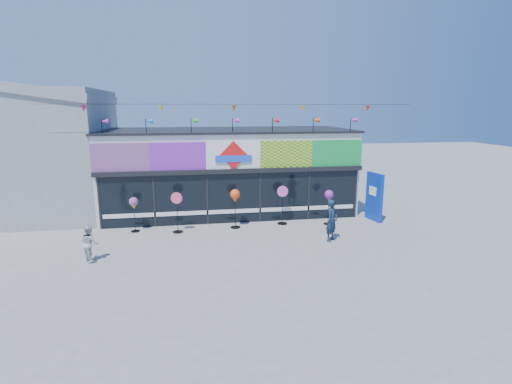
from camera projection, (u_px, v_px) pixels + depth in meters
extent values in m
plane|color=slate|center=(244.00, 248.00, 14.97)|extent=(80.00, 80.00, 0.00)
cube|color=silver|center=(228.00, 171.00, 20.34)|extent=(12.00, 5.00, 4.00)
cube|color=black|center=(234.00, 198.00, 18.05)|extent=(11.60, 0.12, 2.30)
cube|color=black|center=(234.00, 171.00, 17.75)|extent=(12.00, 0.30, 0.20)
cube|color=white|center=(234.00, 211.00, 18.15)|extent=(11.40, 0.10, 0.18)
cube|color=black|center=(227.00, 130.00, 19.91)|extent=(12.20, 5.20, 0.10)
cube|color=black|center=(99.00, 203.00, 17.10)|extent=(0.08, 0.14, 2.30)
cube|color=black|center=(154.00, 201.00, 17.48)|extent=(0.08, 0.14, 2.30)
cube|color=black|center=(207.00, 199.00, 17.85)|extent=(0.08, 0.14, 2.30)
cube|color=black|center=(260.00, 197.00, 18.23)|extent=(0.08, 0.14, 2.30)
cube|color=black|center=(308.00, 195.00, 18.60)|extent=(0.08, 0.14, 2.30)
cube|color=black|center=(355.00, 194.00, 18.97)|extent=(0.08, 0.14, 2.30)
cube|color=red|center=(120.00, 157.00, 16.85)|extent=(2.40, 0.08, 1.20)
cube|color=purple|center=(178.00, 156.00, 17.23)|extent=(2.40, 0.08, 1.20)
cube|color=white|center=(233.00, 155.00, 17.62)|extent=(2.40, 0.08, 1.20)
cube|color=yellow|center=(286.00, 154.00, 18.01)|extent=(2.40, 0.08, 1.20)
cube|color=green|center=(337.00, 153.00, 18.39)|extent=(2.40, 0.08, 1.20)
cube|color=red|center=(233.00, 155.00, 17.56)|extent=(1.27, 0.06, 1.27)
cube|color=blue|center=(234.00, 159.00, 17.58)|extent=(1.60, 0.05, 0.30)
cube|color=purple|center=(142.00, 205.00, 17.48)|extent=(0.78, 0.03, 0.78)
cube|color=orange|center=(173.00, 197.00, 17.63)|extent=(0.92, 0.03, 0.92)
cube|color=green|center=(204.00, 190.00, 17.78)|extent=(0.78, 0.03, 0.78)
cube|color=#D7FF15|center=(234.00, 200.00, 18.11)|extent=(0.92, 0.03, 0.92)
cube|color=#177CC7|center=(263.00, 196.00, 18.29)|extent=(0.78, 0.03, 0.78)
cube|color=orange|center=(291.00, 189.00, 18.45)|extent=(0.92, 0.03, 0.92)
cube|color=green|center=(319.00, 199.00, 18.78)|extent=(0.78, 0.03, 0.78)
cylinder|color=black|center=(102.00, 127.00, 16.69)|extent=(0.03, 0.03, 0.70)
cone|color=purple|center=(105.00, 121.00, 16.66)|extent=(0.30, 0.22, 0.22)
cylinder|color=black|center=(146.00, 127.00, 16.98)|extent=(0.03, 0.03, 0.70)
cone|color=blue|center=(149.00, 121.00, 16.95)|extent=(0.30, 0.22, 0.22)
cylinder|color=black|center=(191.00, 127.00, 17.29)|extent=(0.03, 0.03, 0.70)
cone|color=green|center=(194.00, 121.00, 17.26)|extent=(0.30, 0.22, 0.22)
cylinder|color=black|center=(232.00, 126.00, 17.58)|extent=(0.03, 0.03, 0.70)
cone|color=#C029BA|center=(236.00, 121.00, 17.55)|extent=(0.30, 0.22, 0.22)
cylinder|color=black|center=(272.00, 126.00, 17.87)|extent=(0.03, 0.03, 0.70)
cone|color=red|center=(275.00, 120.00, 17.84)|extent=(0.30, 0.22, 0.22)
cylinder|color=black|center=(313.00, 126.00, 18.18)|extent=(0.03, 0.03, 0.70)
cone|color=#D15213|center=(316.00, 120.00, 18.15)|extent=(0.30, 0.22, 0.22)
cylinder|color=black|center=(351.00, 125.00, 18.47)|extent=(0.03, 0.03, 0.70)
cone|color=purple|center=(354.00, 120.00, 18.44)|extent=(0.30, 0.22, 0.22)
cylinder|color=black|center=(234.00, 104.00, 16.75)|extent=(16.00, 0.01, 0.01)
cone|color=#D1134C|center=(84.00, 109.00, 15.83)|extent=(0.20, 0.20, 0.28)
cone|color=yellow|center=(161.00, 109.00, 16.31)|extent=(0.20, 0.20, 0.28)
cone|color=#C64912|center=(234.00, 109.00, 16.79)|extent=(0.20, 0.20, 0.28)
cone|color=gold|center=(303.00, 109.00, 17.28)|extent=(0.20, 0.20, 0.28)
cone|color=#F72B0D|center=(368.00, 108.00, 17.76)|extent=(0.20, 0.20, 0.28)
cube|color=#949699|center=(22.00, 153.00, 19.48)|extent=(8.00, 7.00, 6.00)
cube|color=#949699|center=(14.00, 87.00, 18.83)|extent=(8.18, 7.20, 1.54)
cube|color=#0B30A9|center=(374.00, 197.00, 18.45)|extent=(0.35, 1.13, 2.23)
cube|color=white|center=(373.00, 191.00, 18.38)|extent=(0.13, 0.50, 0.39)
cylinder|color=black|center=(136.00, 231.00, 16.97)|extent=(0.38, 0.38, 0.03)
cylinder|color=black|center=(135.00, 217.00, 16.83)|extent=(0.02, 0.02, 1.23)
sphere|color=orange|center=(134.00, 202.00, 16.70)|extent=(0.38, 0.38, 0.38)
cone|color=orange|center=(134.00, 207.00, 16.75)|extent=(0.19, 0.19, 0.17)
cylinder|color=black|center=(178.00, 232.00, 16.86)|extent=(0.44, 0.44, 0.03)
cylinder|color=black|center=(177.00, 215.00, 16.71)|extent=(0.03, 0.03, 1.43)
cylinder|color=#E14B6F|center=(177.00, 198.00, 16.56)|extent=(0.48, 0.17, 0.49)
cylinder|color=black|center=(235.00, 227.00, 17.50)|extent=(0.44, 0.44, 0.03)
cylinder|color=black|center=(235.00, 211.00, 17.35)|extent=(0.03, 0.03, 1.42)
sphere|color=#E54C15|center=(235.00, 194.00, 17.19)|extent=(0.44, 0.44, 0.44)
cone|color=#E54C15|center=(235.00, 200.00, 17.25)|extent=(0.22, 0.22, 0.20)
cylinder|color=black|center=(282.00, 223.00, 18.07)|extent=(0.45, 0.45, 0.03)
cylinder|color=black|center=(282.00, 208.00, 17.91)|extent=(0.03, 0.03, 1.45)
cylinder|color=#F551C6|center=(283.00, 191.00, 17.75)|extent=(0.49, 0.08, 0.49)
cylinder|color=black|center=(328.00, 224.00, 18.02)|extent=(0.40, 0.40, 0.03)
cylinder|color=black|center=(328.00, 210.00, 17.88)|extent=(0.02, 0.02, 1.30)
sphere|color=purple|center=(329.00, 194.00, 17.74)|extent=(0.40, 0.40, 0.40)
cone|color=purple|center=(329.00, 200.00, 17.79)|extent=(0.20, 0.20, 0.18)
imported|color=#13263C|center=(332.00, 220.00, 15.65)|extent=(0.71, 0.70, 1.66)
imported|color=#B8B8B8|center=(90.00, 243.00, 13.63)|extent=(0.65, 0.71, 1.27)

